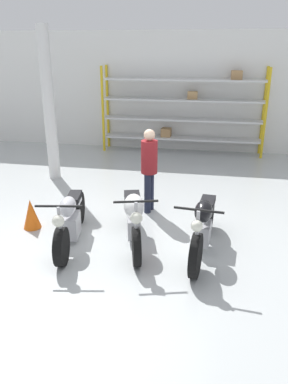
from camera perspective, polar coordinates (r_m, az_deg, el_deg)
name	(u,v)px	position (r m, az deg, el deg)	size (l,w,h in m)	color
ground_plane	(140,237)	(6.58, -0.64, -6.94)	(30.00, 30.00, 0.00)	#B2B7B7
back_wall	(178,92)	(12.06, 5.24, 14.89)	(30.00, 0.08, 3.60)	white
shelving_rack	(183,109)	(11.75, 6.03, 12.43)	(4.94, 0.63, 2.60)	gold
support_pillar	(49,106)	(9.43, -14.29, 12.61)	(0.28, 0.28, 3.60)	silver
motorcycle_silver	(70,219)	(6.40, -11.15, -4.07)	(0.70, 2.07, 0.96)	black
motorcycle_white	(134,217)	(6.19, -1.57, -3.81)	(0.80, 1.92, 1.03)	black
motorcycle_black	(203,225)	(6.03, 9.04, -5.04)	(0.69, 2.14, 1.03)	black
person_browsing	(149,164)	(7.27, 0.81, 4.24)	(0.37, 0.37, 1.67)	#1E2338
traffic_cone	(31,214)	(7.10, -16.81, -3.21)	(0.32, 0.32, 0.55)	orange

